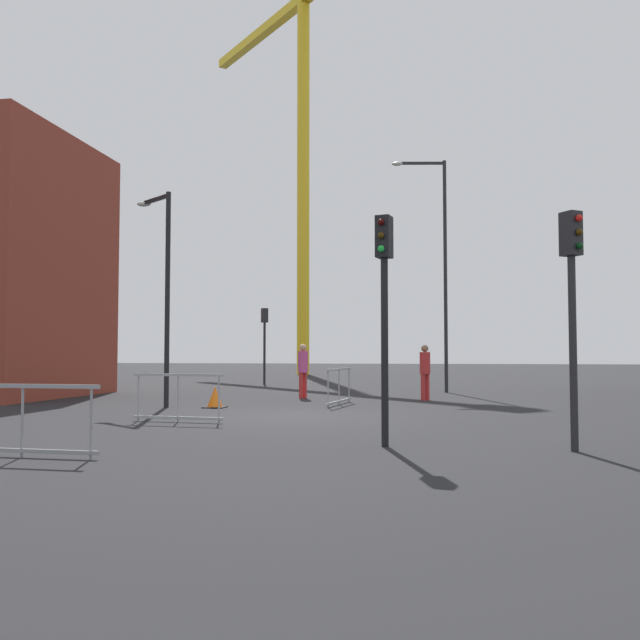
% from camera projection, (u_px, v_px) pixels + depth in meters
% --- Properties ---
extents(ground, '(160.00, 160.00, 0.00)m').
position_uv_depth(ground, '(292.00, 416.00, 16.29)').
color(ground, black).
extents(construction_crane, '(15.13, 15.51, 28.08)m').
position_uv_depth(construction_crane, '(299.00, 122.00, 49.11)').
color(construction_crane, yellow).
rests_on(construction_crane, ground).
extents(streetlamp_tall, '(2.13, 0.49, 9.15)m').
position_uv_depth(streetlamp_tall, '(439.00, 257.00, 26.24)').
color(streetlamp_tall, '#232326').
rests_on(streetlamp_tall, ground).
extents(streetlamp_short, '(1.42, 1.01, 6.16)m').
position_uv_depth(streetlamp_short, '(164.00, 278.00, 19.22)').
color(streetlamp_short, black).
rests_on(streetlamp_short, ground).
extents(traffic_light_far, '(0.30, 0.39, 3.82)m').
position_uv_depth(traffic_light_far, '(384.00, 290.00, 11.08)').
color(traffic_light_far, black).
rests_on(traffic_light_far, ground).
extents(traffic_light_island, '(0.36, 0.38, 3.78)m').
position_uv_depth(traffic_light_island, '(572.00, 289.00, 10.54)').
color(traffic_light_island, '#232326').
rests_on(traffic_light_island, ground).
extents(traffic_light_median, '(0.38, 0.36, 3.73)m').
position_uv_depth(traffic_light_median, '(264.00, 333.00, 32.68)').
color(traffic_light_median, '#232326').
rests_on(traffic_light_median, ground).
extents(pedestrian_walking, '(0.34, 0.34, 1.80)m').
position_uv_depth(pedestrian_walking, '(425.00, 368.00, 21.70)').
color(pedestrian_walking, red).
rests_on(pedestrian_walking, ground).
extents(pedestrian_waiting, '(0.34, 0.34, 1.84)m').
position_uv_depth(pedestrian_waiting, '(303.00, 366.00, 22.67)').
color(pedestrian_waiting, red).
rests_on(pedestrian_waiting, ground).
extents(safety_barrier_mid_span, '(2.48, 0.13, 1.08)m').
position_uv_depth(safety_barrier_mid_span, '(22.00, 419.00, 9.86)').
color(safety_barrier_mid_span, gray).
rests_on(safety_barrier_mid_span, ground).
extents(safety_barrier_right_run, '(0.39, 2.51, 1.08)m').
position_uv_depth(safety_barrier_right_run, '(339.00, 386.00, 19.85)').
color(safety_barrier_right_run, gray).
rests_on(safety_barrier_right_run, ground).
extents(safety_barrier_left_run, '(2.18, 0.24, 1.08)m').
position_uv_depth(safety_barrier_left_run, '(178.00, 397.00, 14.84)').
color(safety_barrier_left_run, '#9EA0A5').
rests_on(safety_barrier_left_run, ground).
extents(traffic_cone_on_verge, '(0.59, 0.59, 0.60)m').
position_uv_depth(traffic_cone_on_verge, '(215.00, 398.00, 18.78)').
color(traffic_cone_on_verge, black).
rests_on(traffic_cone_on_verge, ground).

